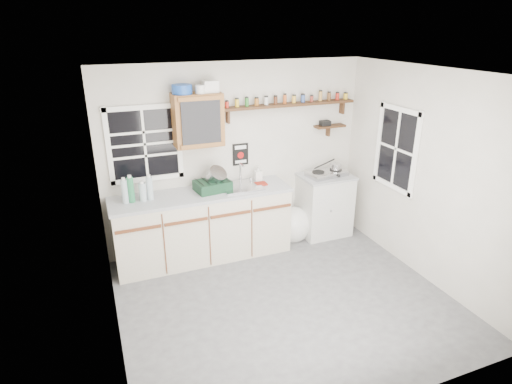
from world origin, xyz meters
TOP-DOWN VIEW (x-y plane):
  - room at (0.00, 0.00)m, footprint 3.64×3.24m
  - main_cabinet at (-0.58, 1.30)m, footprint 2.31×0.63m
  - right_cabinet at (1.25, 1.32)m, footprint 0.73×0.57m
  - sink at (-0.05, 1.30)m, footprint 0.52×0.44m
  - upper_cabinet at (-0.55, 1.44)m, footprint 0.60×0.32m
  - upper_cabinet_clutter at (-0.58, 1.44)m, footprint 0.56×0.24m
  - spice_shelf at (0.73, 1.51)m, footprint 1.91×0.18m
  - secondary_shelf at (1.36, 1.52)m, footprint 0.45×0.16m
  - warning_sign at (0.05, 1.59)m, footprint 0.22×0.02m
  - window_back at (-1.20, 1.59)m, footprint 0.93×0.03m
  - window_right at (1.79, 0.55)m, footprint 0.03×0.78m
  - water_bottles at (-1.38, 1.31)m, footprint 0.37×0.09m
  - dish_rack at (-0.41, 1.33)m, footprint 0.47×0.38m
  - soap_bottle at (0.25, 1.45)m, footprint 0.10×0.10m
  - rag at (0.23, 1.30)m, footprint 0.16×0.14m
  - hotplate at (1.25, 1.31)m, footprint 0.60×0.37m
  - saucepan at (1.39, 1.31)m, footprint 0.37×0.20m
  - trash_bag at (0.74, 1.31)m, footprint 0.47×0.42m

SIDE VIEW (x-z plane):
  - trash_bag at x=0.74m, z-range -0.04..0.49m
  - right_cabinet at x=1.25m, z-range 0.00..0.91m
  - main_cabinet at x=-0.58m, z-range 0.00..0.92m
  - rag at x=0.23m, z-range 0.92..0.94m
  - sink at x=-0.05m, z-range 0.79..1.08m
  - hotplate at x=1.25m, z-range 0.91..0.99m
  - dish_rack at x=-0.41m, z-range 0.86..1.19m
  - soap_bottle at x=0.25m, z-range 0.92..1.13m
  - saucepan at x=1.39m, z-range 0.95..1.11m
  - water_bottles at x=-1.38m, z-range 0.89..1.24m
  - room at x=0.00m, z-range -0.02..2.52m
  - warning_sign at x=0.05m, z-range 1.13..1.43m
  - window_right at x=1.79m, z-range 0.91..1.99m
  - window_back at x=-1.20m, z-range 1.06..2.04m
  - secondary_shelf at x=1.36m, z-range 1.46..1.69m
  - upper_cabinet at x=-0.55m, z-range 1.50..2.15m
  - spice_shelf at x=0.73m, z-range 1.75..2.11m
  - upper_cabinet_clutter at x=-0.58m, z-range 2.14..2.28m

